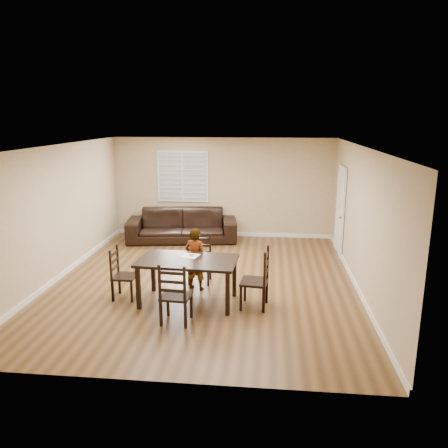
{
  "coord_description": "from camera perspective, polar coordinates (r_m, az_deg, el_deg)",
  "views": [
    {
      "loc": [
        1.25,
        -8.24,
        3.25
      ],
      "look_at": [
        0.31,
        0.8,
        1.0
      ],
      "focal_mm": 35.0,
      "sensor_mm": 36.0,
      "label": 1
    }
  ],
  "objects": [
    {
      "name": "ground",
      "position": [
        8.95,
        -2.53,
        -7.4
      ],
      "size": [
        7.0,
        7.0,
        0.0
      ],
      "primitive_type": "plane",
      "color": "brown",
      "rests_on": "ground"
    },
    {
      "name": "room",
      "position": [
        8.63,
        -2.25,
        4.26
      ],
      "size": [
        6.04,
        7.04,
        2.72
      ],
      "color": "tan",
      "rests_on": "ground"
    },
    {
      "name": "dining_table",
      "position": [
        7.74,
        -4.78,
        -5.23
      ],
      "size": [
        1.77,
        1.07,
        0.81
      ],
      "rotation": [
        0.0,
        0.0,
        -0.06
      ],
      "color": "black",
      "rests_on": "ground"
    },
    {
      "name": "chair_near",
      "position": [
        8.83,
        -3.08,
        -4.66
      ],
      "size": [
        0.44,
        0.41,
        0.97
      ],
      "rotation": [
        0.0,
        0.0,
        0.01
      ],
      "color": "black",
      "rests_on": "ground"
    },
    {
      "name": "chair_far",
      "position": [
        7.02,
        -6.58,
        -9.56
      ],
      "size": [
        0.49,
        0.47,
        1.03
      ],
      "rotation": [
        0.0,
        0.0,
        3.07
      ],
      "color": "black",
      "rests_on": "ground"
    },
    {
      "name": "chair_left",
      "position": [
        8.23,
        -13.6,
        -6.5
      ],
      "size": [
        0.41,
        0.43,
        0.96
      ],
      "rotation": [
        0.0,
        0.0,
        1.58
      ],
      "color": "black",
      "rests_on": "ground"
    },
    {
      "name": "chair_right",
      "position": [
        7.62,
        4.94,
        -7.42
      ],
      "size": [
        0.5,
        0.53,
        1.07
      ],
      "rotation": [
        0.0,
        0.0,
        -1.68
      ],
      "color": "black",
      "rests_on": "ground"
    },
    {
      "name": "child",
      "position": [
        8.35,
        -3.72,
        -4.57
      ],
      "size": [
        0.51,
        0.42,
        1.22
      ],
      "primitive_type": "imported",
      "rotation": [
        0.0,
        0.0,
        2.82
      ],
      "color": "gray",
      "rests_on": "ground"
    },
    {
      "name": "napkin",
      "position": [
        7.89,
        -4.45,
        -4.17
      ],
      "size": [
        0.35,
        0.35,
        0.0
      ],
      "primitive_type": "cube",
      "rotation": [
        0.0,
        0.0,
        -0.25
      ],
      "color": "white",
      "rests_on": "dining_table"
    },
    {
      "name": "donut",
      "position": [
        7.88,
        -4.3,
        -4.04
      ],
      "size": [
        0.1,
        0.1,
        0.04
      ],
      "color": "#AF853F",
      "rests_on": "napkin"
    },
    {
      "name": "sofa",
      "position": [
        11.7,
        -5.5,
        -0.17
      ],
      "size": [
        3.0,
        1.53,
        0.84
      ],
      "primitive_type": "imported",
      "rotation": [
        0.0,
        0.0,
        0.15
      ],
      "color": "black",
      "rests_on": "ground"
    }
  ]
}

